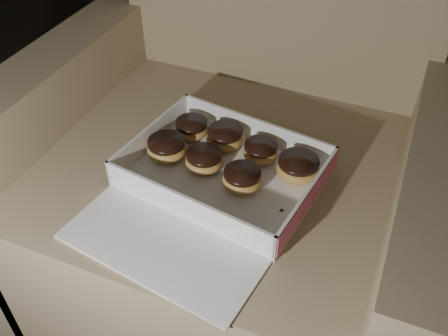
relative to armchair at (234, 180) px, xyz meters
name	(u,v)px	position (x,y,z in m)	size (l,w,h in m)	color
floor	(83,240)	(-0.44, -0.10, -0.32)	(4.50, 4.50, 0.00)	black
armchair	(234,180)	(0.00, 0.00, 0.00)	(0.97, 0.82, 1.02)	#90825C
bakery_box	(215,186)	(0.03, -0.18, 0.15)	(0.43, 0.48, 0.06)	white
donut_a	(261,151)	(0.08, -0.06, 0.16)	(0.07, 0.07, 0.04)	gold
donut_b	(167,148)	(-0.10, -0.13, 0.17)	(0.08, 0.08, 0.04)	gold
donut_c	(225,137)	(-0.01, -0.05, 0.17)	(0.08, 0.08, 0.04)	gold
donut_d	(192,128)	(-0.09, -0.04, 0.16)	(0.08, 0.08, 0.04)	gold
donut_e	(242,178)	(0.08, -0.15, 0.16)	(0.08, 0.08, 0.04)	gold
donut_f	(204,160)	(-0.02, -0.13, 0.16)	(0.08, 0.08, 0.04)	gold
donut_g	(298,167)	(0.17, -0.08, 0.17)	(0.09, 0.09, 0.04)	gold
crumb_a	(261,230)	(0.15, -0.25, 0.15)	(0.01, 0.01, 0.00)	black
crumb_b	(282,210)	(0.17, -0.19, 0.15)	(0.01, 0.01, 0.00)	black
crumb_c	(243,192)	(0.08, -0.17, 0.15)	(0.01, 0.01, 0.00)	black
crumb_d	(184,200)	(-0.01, -0.23, 0.15)	(0.01, 0.01, 0.00)	black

